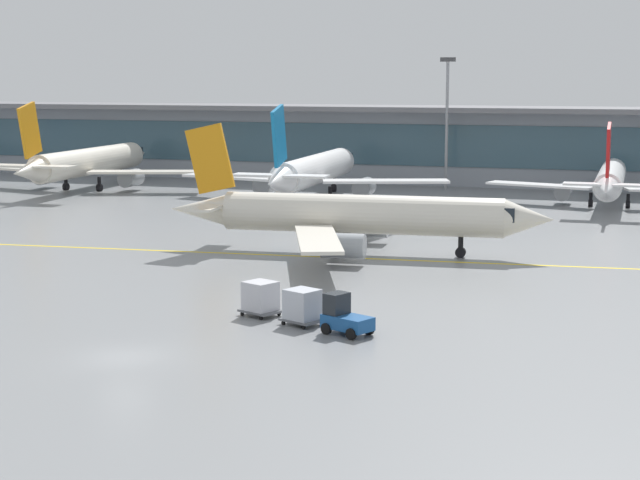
{
  "coord_description": "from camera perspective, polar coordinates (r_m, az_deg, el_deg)",
  "views": [
    {
      "loc": [
        23.58,
        -43.18,
        13.2
      ],
      "look_at": [
        3.67,
        18.98,
        3.0
      ],
      "focal_mm": 58.75,
      "sensor_mm": 36.0,
      "label": 1
    }
  ],
  "objects": [
    {
      "name": "gate_airplane_1",
      "position": [
        126.57,
        -12.53,
        4.13
      ],
      "size": [
        29.76,
        32.0,
        10.61
      ],
      "rotation": [
        0.0,
        0.0,
        1.61
      ],
      "color": "silver",
      "rests_on": "ground_plane"
    },
    {
      "name": "ground_plane",
      "position": [
        50.94,
        -10.57,
        -6.29
      ],
      "size": [
        400.0,
        400.0,
        0.0
      ],
      "primitive_type": "plane",
      "color": "gray"
    },
    {
      "name": "baggage_tug",
      "position": [
        54.3,
        1.33,
        -4.22
      ],
      "size": [
        2.95,
        2.43,
        2.1
      ],
      "rotation": [
        0.0,
        0.0,
        -0.43
      ],
      "color": "#194C8C",
      "rests_on": "ground_plane"
    },
    {
      "name": "apron_light_mast_1",
      "position": [
        124.84,
        6.93,
        6.62
      ],
      "size": [
        1.8,
        0.36,
        15.45
      ],
      "color": "gray",
      "rests_on": "ground_plane"
    },
    {
      "name": "taxiing_regional_jet",
      "position": [
        78.52,
        2.06,
        1.35
      ],
      "size": [
        29.38,
        27.22,
        9.73
      ],
      "rotation": [
        0.0,
        0.0,
        0.09
      ],
      "color": "silver",
      "rests_on": "ground_plane"
    },
    {
      "name": "terminal_concourse",
      "position": [
        131.61,
        7.43,
        5.2
      ],
      "size": [
        227.74,
        11.0,
        9.6
      ],
      "color": "#8C939E",
      "rests_on": "ground_plane"
    },
    {
      "name": "taxiway_centreline_stripe",
      "position": [
        76.98,
        1.92,
        -0.99
      ],
      "size": [
        109.62,
        9.8,
        0.01
      ],
      "primitive_type": "cube",
      "rotation": [
        0.0,
        0.0,
        0.09
      ],
      "color": "yellow",
      "rests_on": "ground_plane"
    },
    {
      "name": "gate_airplane_3",
      "position": [
        112.01,
        15.54,
        3.19
      ],
      "size": [
        25.45,
        27.29,
        9.06
      ],
      "rotation": [
        0.0,
        0.0,
        1.58
      ],
      "color": "white",
      "rests_on": "ground_plane"
    },
    {
      "name": "gate_airplane_2",
      "position": [
        112.91,
        -0.32,
        3.79
      ],
      "size": [
        29.76,
        32.01,
        10.61
      ],
      "rotation": [
        0.0,
        0.0,
        1.62
      ],
      "color": "white",
      "rests_on": "ground_plane"
    },
    {
      "name": "cargo_dolly_trailing",
      "position": [
        58.41,
        -3.26,
        -3.13
      ],
      "size": [
        2.57,
        2.33,
        1.94
      ],
      "rotation": [
        0.0,
        0.0,
        -0.43
      ],
      "color": "#595B60",
      "rests_on": "ground_plane"
    },
    {
      "name": "cargo_dolly_lead",
      "position": [
        56.21,
        -0.97,
        -3.6
      ],
      "size": [
        2.57,
        2.33,
        1.94
      ],
      "rotation": [
        0.0,
        0.0,
        -0.43
      ],
      "color": "#595B60",
      "rests_on": "ground_plane"
    }
  ]
}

